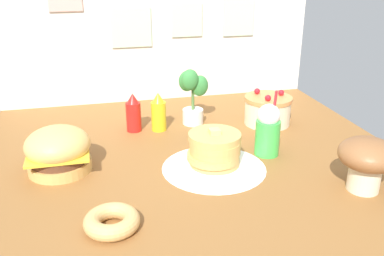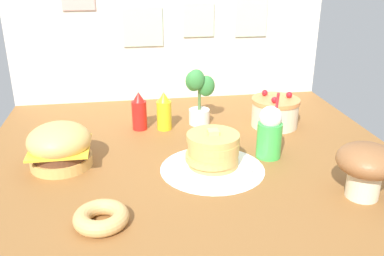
% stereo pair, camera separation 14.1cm
% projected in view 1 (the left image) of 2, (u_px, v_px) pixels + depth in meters
% --- Properties ---
extents(ground_plane, '(2.03, 2.07, 0.02)m').
position_uv_depth(ground_plane, '(197.00, 167.00, 1.96)').
color(ground_plane, brown).
extents(back_wall, '(2.03, 0.04, 0.92)m').
position_uv_depth(back_wall, '(158.00, 29.00, 2.70)').
color(back_wall, silver).
rests_on(back_wall, ground_plane).
extents(doily_mat, '(0.47, 0.47, 0.00)m').
position_uv_depth(doily_mat, '(214.00, 168.00, 1.93)').
color(doily_mat, white).
rests_on(doily_mat, ground_plane).
extents(burger, '(0.29, 0.29, 0.21)m').
position_uv_depth(burger, '(58.00, 150.00, 1.87)').
color(burger, '#DBA859').
rests_on(burger, ground_plane).
extents(pancake_stack, '(0.37, 0.37, 0.19)m').
position_uv_depth(pancake_stack, '(214.00, 153.00, 1.90)').
color(pancake_stack, white).
rests_on(pancake_stack, doily_mat).
extents(layer_cake, '(0.27, 0.27, 0.20)m').
position_uv_depth(layer_cake, '(268.00, 110.00, 2.41)').
color(layer_cake, beige).
rests_on(layer_cake, ground_plane).
extents(ketchup_bottle, '(0.08, 0.08, 0.22)m').
position_uv_depth(ketchup_bottle, '(133.00, 114.00, 2.31)').
color(ketchup_bottle, red).
rests_on(ketchup_bottle, ground_plane).
extents(mustard_bottle, '(0.08, 0.08, 0.22)m').
position_uv_depth(mustard_bottle, '(159.00, 113.00, 2.32)').
color(mustard_bottle, yellow).
rests_on(mustard_bottle, ground_plane).
extents(cream_soda_cup, '(0.12, 0.12, 0.32)m').
position_uv_depth(cream_soda_cup, '(268.00, 130.00, 2.02)').
color(cream_soda_cup, green).
rests_on(cream_soda_cup, ground_plane).
extents(donut_pink_glaze, '(0.20, 0.20, 0.06)m').
position_uv_depth(donut_pink_glaze, '(112.00, 221.00, 1.49)').
color(donut_pink_glaze, tan).
rests_on(donut_pink_glaze, ground_plane).
extents(potted_plant, '(0.16, 0.12, 0.33)m').
position_uv_depth(potted_plant, '(193.00, 95.00, 2.38)').
color(potted_plant, white).
rests_on(potted_plant, ground_plane).
extents(mushroom_stool, '(0.24, 0.24, 0.23)m').
position_uv_depth(mushroom_stool, '(367.00, 159.00, 1.70)').
color(mushroom_stool, beige).
rests_on(mushroom_stool, ground_plane).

